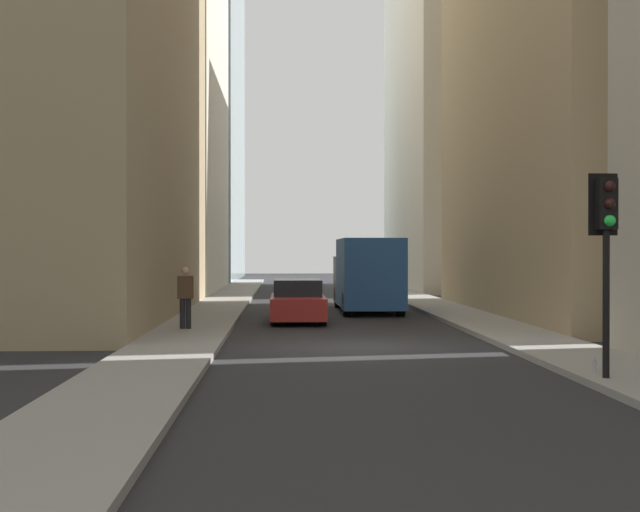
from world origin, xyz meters
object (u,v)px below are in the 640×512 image
at_px(traffic_light_foreground, 606,227).
at_px(pedestrian, 185,295).
at_px(discarded_bottle, 594,366).
at_px(delivery_truck, 367,274).
at_px(sedan_red, 298,302).

relative_size(traffic_light_foreground, pedestrian, 2.04).
distance_m(pedestrian, discarded_bottle, 12.37).
bearing_deg(traffic_light_foreground, delivery_truck, 7.53).
xyz_separation_m(delivery_truck, discarded_bottle, (-17.29, -2.44, -1.21)).
height_order(traffic_light_foreground, discarded_bottle, traffic_light_foreground).
relative_size(delivery_truck, sedan_red, 1.50).
bearing_deg(pedestrian, sedan_red, -41.05).
height_order(delivery_truck, sedan_red, delivery_truck).
relative_size(sedan_red, pedestrian, 2.43).
xyz_separation_m(sedan_red, traffic_light_foreground, (-13.40, -5.18, 2.12)).
distance_m(delivery_truck, sedan_red, 5.43).
xyz_separation_m(delivery_truck, pedestrian, (-8.37, 6.09, -0.35)).
bearing_deg(traffic_light_foreground, discarded_bottle, -4.92).
bearing_deg(delivery_truck, sedan_red, 148.60).
distance_m(sedan_red, pedestrian, 5.03).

